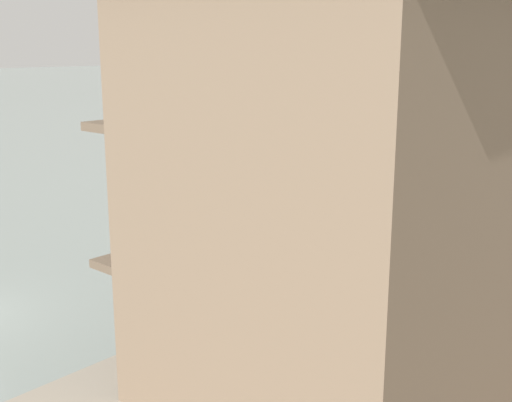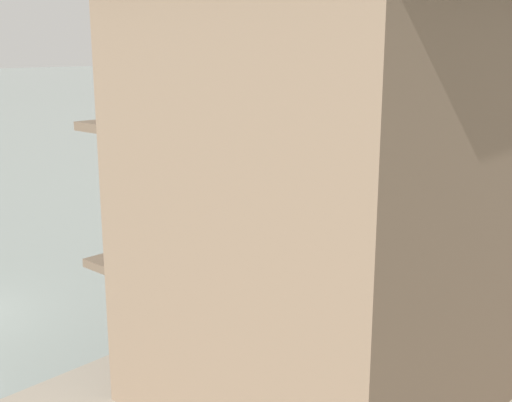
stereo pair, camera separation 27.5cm
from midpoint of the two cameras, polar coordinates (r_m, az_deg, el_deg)
The scene contains 5 objects.
boat_moored_third at distance 28.49m, azimuth 13.15°, elevation -1.90°, with size 1.65×5.34×0.65m.
boat_midriver_drifting at distance 35.32m, azimuth 14.59°, elevation 0.87°, with size 3.11×5.63×0.50m.
boat_midriver_upstream at distance 21.31m, azimuth 2.19°, elevation -6.88°, with size 1.56×3.75×0.50m.
house_waterfront_nearest at distance 11.87m, azimuth 6.74°, elevation 2.05°, with size 6.84×6.65×8.74m.
house_waterfront_second at distance 17.30m, azimuth 18.21°, elevation 0.67°, with size 6.76×5.74×6.14m.
Camera 2 is at (18.06, -6.63, 7.55)m, focal length 45.96 mm.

